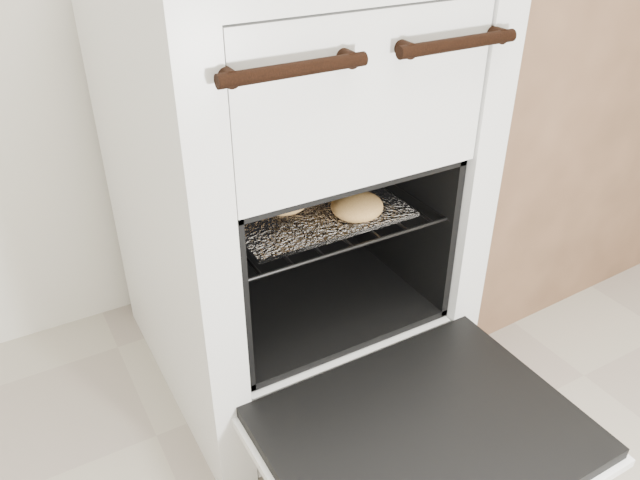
{
  "coord_description": "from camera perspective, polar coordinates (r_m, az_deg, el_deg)",
  "views": [
    {
      "loc": [
        -0.49,
        0.01,
        1.11
      ],
      "look_at": [
        0.06,
        0.98,
        0.43
      ],
      "focal_mm": 35.0,
      "sensor_mm": 36.0,
      "label": 1
    }
  ],
  "objects": [
    {
      "name": "oven_rack",
      "position": [
        1.35,
        -1.8,
        3.5
      ],
      "size": [
        0.47,
        0.45,
        0.01
      ],
      "color": "black",
      "rests_on": "stove"
    },
    {
      "name": "oven_door",
      "position": [
        1.21,
        9.55,
        -17.22
      ],
      "size": [
        0.58,
        0.45,
        0.04
      ],
      "color": "black",
      "rests_on": "stove"
    },
    {
      "name": "counter",
      "position": [
        1.95,
        17.16,
        9.92
      ],
      "size": [
        0.91,
        0.63,
        0.89
      ],
      "primitive_type": "cube",
      "rotation": [
        0.0,
        0.0,
        0.04
      ],
      "color": "brown",
      "rests_on": "ground"
    },
    {
      "name": "baked_rolls",
      "position": [
        1.3,
        -0.01,
        3.99
      ],
      "size": [
        0.25,
        0.27,
        0.05
      ],
      "color": "tan",
      "rests_on": "foil_sheet"
    },
    {
      "name": "foil_sheet",
      "position": [
        1.33,
        -1.37,
        3.37
      ],
      "size": [
        0.37,
        0.32,
        0.01
      ],
      "primitive_type": "cube",
      "color": "white",
      "rests_on": "oven_rack"
    },
    {
      "name": "stove",
      "position": [
        1.41,
        -3.17,
        4.74
      ],
      "size": [
        0.64,
        0.72,
        0.99
      ],
      "color": "silver",
      "rests_on": "ground"
    }
  ]
}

